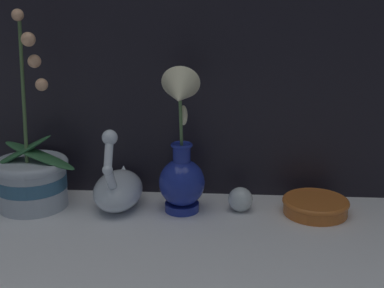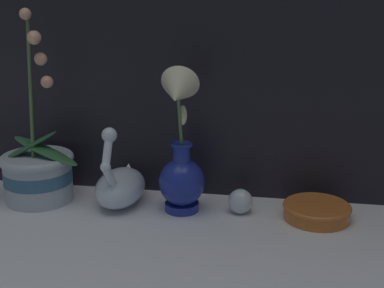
# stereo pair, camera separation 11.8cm
# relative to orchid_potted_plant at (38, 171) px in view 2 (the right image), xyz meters

# --- Properties ---
(ground_plane) EXTENTS (2.80, 2.80, 0.00)m
(ground_plane) POSITION_rel_orchid_potted_plant_xyz_m (0.34, -0.10, -0.07)
(ground_plane) COLOR white
(orchid_potted_plant) EXTENTS (0.23, 0.17, 0.45)m
(orchid_potted_plant) POSITION_rel_orchid_potted_plant_xyz_m (0.00, 0.00, 0.00)
(orchid_potted_plant) COLOR #B2BCCC
(orchid_potted_plant) RESTS_ON ground_plane
(swan_figurine) EXTENTS (0.11, 0.21, 0.20)m
(swan_figurine) POSITION_rel_orchid_potted_plant_xyz_m (0.20, 0.01, -0.03)
(swan_figurine) COLOR silver
(swan_figurine) RESTS_ON ground_plane
(blue_vase) EXTENTS (0.10, 0.14, 0.34)m
(blue_vase) POSITION_rel_orchid_potted_plant_xyz_m (0.35, -0.01, 0.05)
(blue_vase) COLOR navy
(blue_vase) RESTS_ON ground_plane
(glass_sphere) EXTENTS (0.06, 0.06, 0.06)m
(glass_sphere) POSITION_rel_orchid_potted_plant_xyz_m (0.48, 0.00, -0.05)
(glass_sphere) COLOR silver
(glass_sphere) RESTS_ON ground_plane
(amber_dish) EXTENTS (0.15, 0.15, 0.03)m
(amber_dish) POSITION_rel_orchid_potted_plant_xyz_m (0.65, 0.00, -0.05)
(amber_dish) COLOR #C66628
(amber_dish) RESTS_ON ground_plane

